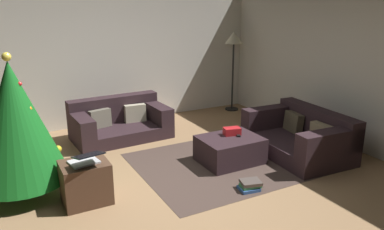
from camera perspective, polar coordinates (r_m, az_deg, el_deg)
The scene contains 14 objects.
ground_plane at distance 4.64m, azimuth -2.65°, elevation -11.70°, with size 6.40×6.40×0.00m, color #93704C.
rear_partition at distance 7.11m, azimuth -14.05°, elevation 8.88°, with size 6.40×0.12×2.60m, color silver.
corner_partition at distance 6.20m, azimuth 24.50°, elevation 6.79°, with size 0.12×6.40×2.60m, color silver.
couch_left at distance 6.50m, azimuth -10.94°, elevation -1.07°, with size 1.59×0.96×0.66m.
couch_right at distance 5.93m, azimuth 16.17°, elevation -3.11°, with size 1.09×1.60×0.66m.
ottoman at distance 5.44m, azimuth 5.73°, elevation -5.21°, with size 0.85×0.66×0.37m, color #2D1E23.
gift_box at distance 5.47m, azimuth 6.05°, elevation -2.45°, with size 0.24×0.14×0.11m, color red.
tv_remote at distance 5.47m, azimuth 6.96°, elevation -2.95°, with size 0.05×0.16×0.02m, color black.
christmas_tree at distance 4.74m, azimuth -25.05°, elevation -1.03°, with size 1.09×1.09×1.69m.
side_table at distance 4.52m, azimuth -15.74°, elevation -9.74°, with size 0.52×0.44×0.48m, color #4C3323.
laptop at distance 4.35m, azimuth -15.76°, elevation -6.46°, with size 0.36×0.45×0.18m.
book_stack at distance 4.74m, azimuth 8.72°, elevation -10.45°, with size 0.30×0.25×0.12m.
corner_lamp at distance 7.85m, azimuth 6.31°, elevation 10.64°, with size 0.36×0.36×1.63m.
area_rug at distance 5.51m, azimuth 5.67°, elevation -6.96°, with size 2.60×2.00×0.01m, color #45352F.
Camera 1 is at (-1.76, -3.69, 2.21)m, focal length 35.39 mm.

